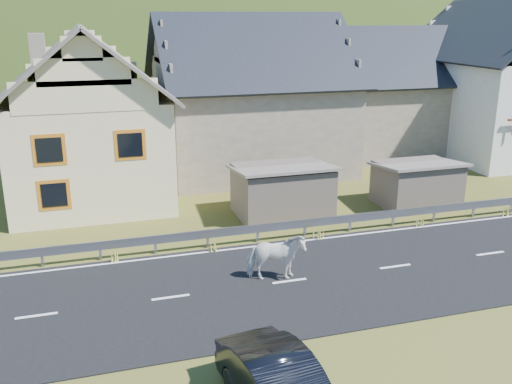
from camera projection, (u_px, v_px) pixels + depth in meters
name	position (u px, v px, depth m)	size (l,w,h in m)	color
ground	(395.00, 268.00, 20.25)	(160.00, 160.00, 0.00)	#424515
road	(395.00, 267.00, 20.25)	(60.00, 7.00, 0.04)	black
lane_markings	(395.00, 266.00, 20.24)	(60.00, 6.60, 0.01)	silver
guardrail	(350.00, 219.00, 23.45)	(28.10, 0.09, 0.75)	#93969B
shed_left	(282.00, 191.00, 25.31)	(4.30, 3.30, 2.40)	#685A4E
shed_right	(416.00, 184.00, 26.68)	(3.80, 2.90, 2.20)	#685A4E
house_cream	(86.00, 108.00, 27.16)	(7.80, 9.80, 8.30)	beige
house_stone_a	(250.00, 88.00, 32.31)	(10.80, 9.80, 8.90)	gray
house_stone_b	(389.00, 85.00, 37.02)	(9.80, 8.80, 8.10)	gray
house_white	(499.00, 74.00, 35.69)	(8.80, 10.80, 9.70)	white
mountain	(131.00, 103.00, 192.09)	(440.00, 280.00, 260.00)	#263D13
horse	(276.00, 257.00, 19.02)	(1.94, 0.88, 1.64)	silver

